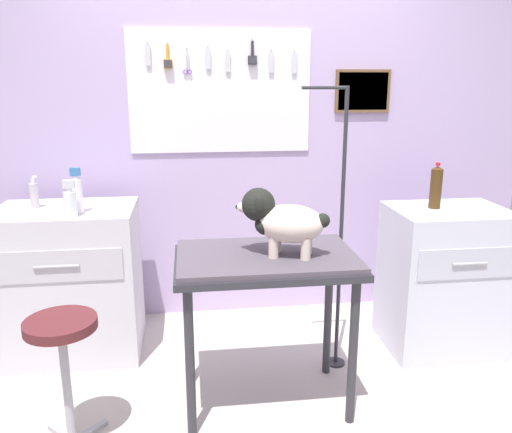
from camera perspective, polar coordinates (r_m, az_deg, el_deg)
ground at (r=2.83m, az=1.95°, el=-21.04°), size 4.40×4.00×0.04m
rear_wall_panel at (r=3.59m, az=-1.22°, el=7.24°), size 4.00×0.11×2.30m
grooming_table at (r=2.57m, az=1.13°, el=-6.09°), size 0.89×0.57×0.81m
grooming_arm at (r=2.94m, az=9.08°, el=-2.95°), size 0.29×0.11×1.60m
dog at (r=2.48m, az=2.75°, el=-0.40°), size 0.44×0.29×0.33m
counter_left at (r=3.36m, az=-19.62°, el=-6.69°), size 0.80×0.58×0.91m
cabinet_right at (r=3.42m, az=19.85°, el=-6.46°), size 0.68×0.54×0.89m
stool at (r=2.49m, az=-20.43°, el=-13.14°), size 0.31×0.31×0.63m
pump_bottle_white at (r=3.29m, az=-23.13°, el=2.19°), size 0.05×0.05×0.19m
spray_bottle_tall at (r=2.99m, az=-19.69°, el=1.55°), size 0.07×0.07×0.21m
conditioner_bottle at (r=3.07m, az=-19.02°, el=2.41°), size 0.06×0.06×0.26m
soda_bottle at (r=3.26m, az=19.11°, el=3.07°), size 0.07×0.07×0.27m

